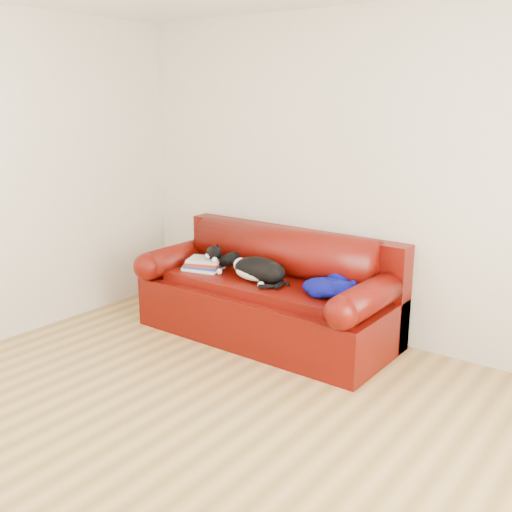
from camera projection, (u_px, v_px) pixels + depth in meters
The scene contains 7 objects.
ground at pixel (195, 437), 3.50m from camera, with size 4.50×4.50×0.00m, color olive.
room_shell at pixel (207, 151), 3.01m from camera, with size 4.52×4.02×2.61m.
sofa_base at pixel (267, 309), 4.92m from camera, with size 2.10×0.90×0.50m.
sofa_back at pixel (284, 267), 5.03m from camera, with size 2.10×1.01×0.88m.
book_stack at pixel (205, 264), 5.10m from camera, with size 0.35×0.31×0.10m.
cat at pixel (258, 270), 4.77m from camera, with size 0.65×0.33×0.24m.
blanket at pixel (330, 286), 4.45m from camera, with size 0.51×0.41×0.14m.
Camera 1 is at (2.15, -2.27, 1.93)m, focal length 42.00 mm.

